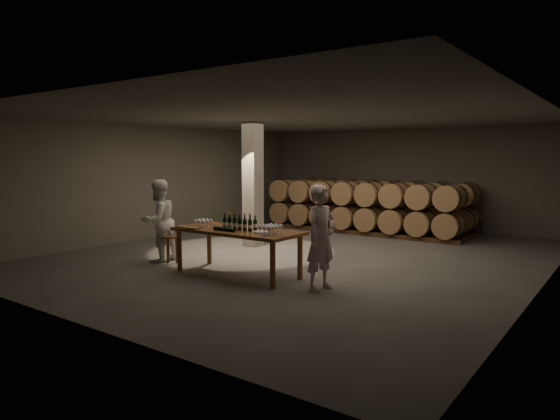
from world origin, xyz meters
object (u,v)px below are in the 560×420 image
Objects in this scene: notebook_near at (192,228)px; person_woman at (159,221)px; tasting_table at (237,235)px; stool at (171,241)px; person_man at (321,238)px; bottle_cluster at (240,224)px; plate at (261,232)px.

person_woman is at bearing 150.58° from notebook_near.
person_woman reaches higher than notebook_near.
tasting_table reaches higher than stool.
person_man is at bearing 0.71° from stool.
person_man reaches higher than notebook_near.
person_man reaches higher than bottle_cluster.
bottle_cluster is at bearing 48.00° from tasting_table.
stool is at bearing 99.41° from person_man.
bottle_cluster is (0.03, 0.03, 0.21)m from tasting_table.
bottle_cluster reaches higher than plate.
plate is at bearing 88.95° from person_woman.
person_man is (3.78, 0.05, 0.43)m from stool.
plate is 0.16× the size of person_woman.
bottle_cluster reaches higher than notebook_near.
bottle_cluster is at bearing 98.30° from person_man.
person_woman is at bearing -177.67° from stool.
person_woman reaches higher than tasting_table.
plate is (0.58, -0.01, 0.11)m from tasting_table.
person_woman is (-2.84, -0.03, 0.00)m from plate.
bottle_cluster is 0.40× the size of person_woman.
person_woman is (-4.14, -0.06, -0.01)m from person_man.
bottle_cluster is 2.46× the size of plate.
notebook_near reaches higher than tasting_table.
stool is (-1.93, -0.06, -0.52)m from bottle_cluster.
tasting_table is at bearing 99.33° from person_man.
person_woman reaches higher than bottle_cluster.
tasting_table is at bearing 14.36° from notebook_near.
plate is at bearing -1.06° from tasting_table.
plate is 2.51m from stool.
stool is (-1.89, -0.03, -0.31)m from tasting_table.
bottle_cluster is at bearing 15.27° from notebook_near.
plate is 0.49× the size of stool.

